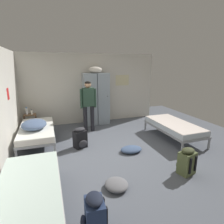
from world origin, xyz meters
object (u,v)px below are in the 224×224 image
(shelf_unit, at_px, (30,121))
(lotion_bottle, at_px, (32,112))
(bedding_heap, at_px, (34,124))
(bed_right, at_px, (174,126))
(backpack_navy, at_px, (94,215))
(person_traveler, at_px, (88,102))
(bed_left_rear, at_px, (37,130))
(backpack_olive, at_px, (186,161))
(locker_bank, at_px, (96,98))
(clothes_pile_grey, at_px, (116,185))
(bed_left_front, at_px, (29,189))
(clothes_pile_denim, at_px, (131,149))
(water_bottle, at_px, (27,111))
(backpack_black, at_px, (80,138))

(shelf_unit, relative_size, lotion_bottle, 3.42)
(bedding_heap, xyz_separation_m, lotion_bottle, (-0.13, 1.23, 0.05))
(shelf_unit, height_order, bed_right, shelf_unit)
(shelf_unit, bearing_deg, backpack_navy, -76.51)
(person_traveler, bearing_deg, bed_left_rear, -162.47)
(bed_right, relative_size, backpack_olive, 3.45)
(bed_left_rear, bearing_deg, locker_bank, 31.78)
(locker_bank, xyz_separation_m, clothes_pile_grey, (-0.61, -3.77, -0.90))
(bed_left_front, xyz_separation_m, clothes_pile_denim, (2.25, 1.30, -0.32))
(person_traveler, distance_m, water_bottle, 2.03)
(backpack_black, bearing_deg, person_traveler, 66.95)
(bed_right, bearing_deg, backpack_black, 174.24)
(backpack_olive, bearing_deg, bed_left_front, -178.59)
(backpack_olive, bearing_deg, person_traveler, 113.47)
(bedding_heap, relative_size, person_traveler, 0.50)
(backpack_black, bearing_deg, backpack_olive, -46.52)
(clothes_pile_denim, bearing_deg, bed_left_front, -149.93)
(backpack_olive, height_order, clothes_pile_denim, backpack_olive)
(lotion_bottle, bearing_deg, bed_left_rear, -80.79)
(backpack_black, height_order, clothes_pile_denim, backpack_black)
(backpack_olive, bearing_deg, locker_bank, 103.12)
(shelf_unit, bearing_deg, backpack_black, -53.49)
(bedding_heap, xyz_separation_m, person_traveler, (1.61, 0.61, 0.39))
(bed_left_rear, xyz_separation_m, backpack_black, (1.08, -0.65, -0.12))
(bed_left_front, distance_m, water_bottle, 3.82)
(lotion_bottle, distance_m, clothes_pile_denim, 3.48)
(water_bottle, distance_m, backpack_black, 2.34)
(backpack_navy, height_order, clothes_pile_denim, backpack_navy)
(bed_left_front, bearing_deg, backpack_navy, -38.71)
(bed_left_rear, bearing_deg, bed_left_front, -90.00)
(locker_bank, bearing_deg, bed_left_front, -117.40)
(water_bottle, xyz_separation_m, backpack_olive, (3.21, -3.72, -0.42))
(bed_left_front, xyz_separation_m, water_bottle, (-0.33, 3.79, 0.30))
(bedding_heap, bearing_deg, clothes_pile_denim, -27.66)
(backpack_olive, height_order, backpack_navy, same)
(locker_bank, xyz_separation_m, person_traveler, (-0.44, -0.75, 0.02))
(lotion_bottle, xyz_separation_m, backpack_navy, (0.99, -4.38, -0.38))
(locker_bank, distance_m, water_bottle, 2.35)
(locker_bank, xyz_separation_m, bed_left_front, (-2.00, -3.86, -0.59))
(bedding_heap, height_order, clothes_pile_denim, bedding_heap)
(bed_right, distance_m, clothes_pile_grey, 2.91)
(bed_left_rear, xyz_separation_m, bedding_heap, (-0.05, -0.12, 0.22))
(bedding_heap, xyz_separation_m, water_bottle, (-0.28, 1.29, 0.08))
(bed_right, distance_m, lotion_bottle, 4.47)
(clothes_pile_denim, bearing_deg, bedding_heap, 152.34)
(water_bottle, height_order, clothes_pile_denim, water_bottle)
(bedding_heap, height_order, clothes_pile_grey, bedding_heap)
(bed_right, bearing_deg, bed_left_front, -155.85)
(locker_bank, relative_size, lotion_bottle, 12.41)
(bed_left_front, distance_m, backpack_olive, 2.89)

